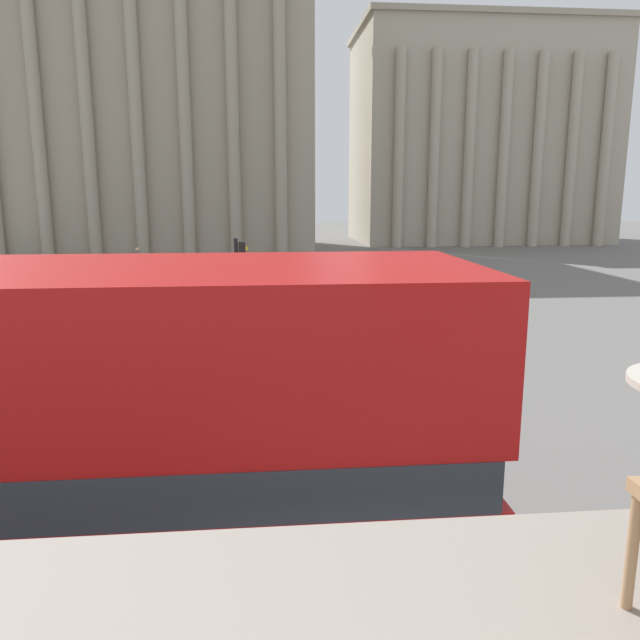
{
  "coord_description": "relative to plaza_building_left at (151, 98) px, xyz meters",
  "views": [
    {
      "loc": [
        -0.8,
        -2.52,
        4.81
      ],
      "look_at": [
        0.92,
        15.39,
        1.11
      ],
      "focal_mm": 35.0,
      "sensor_mm": 36.0,
      "label": 1
    }
  ],
  "objects": [
    {
      "name": "traffic_light_mid",
      "position": [
        8.13,
        -36.79,
        -10.13
      ],
      "size": [
        0.42,
        0.24,
        3.49
      ],
      "color": "black",
      "rests_on": "ground_plane"
    },
    {
      "name": "plaza_building_left",
      "position": [
        0.0,
        0.0,
        0.0
      ],
      "size": [
        26.68,
        14.77,
        24.87
      ],
      "color": "#A39984",
      "rests_on": "ground_plane"
    },
    {
      "name": "traffic_light_near",
      "position": [
        6.59,
        -43.41,
        -10.1
      ],
      "size": [
        0.42,
        0.24,
        3.54
      ],
      "color": "black",
      "rests_on": "ground_plane"
    },
    {
      "name": "pedestrian_grey",
      "position": [
        2.0,
        -19.93,
        -11.37
      ],
      "size": [
        0.32,
        0.32,
        1.81
      ],
      "rotation": [
        0.0,
        0.0,
        0.12
      ],
      "color": "#282B33",
      "rests_on": "ground_plane"
    },
    {
      "name": "pedestrian_white",
      "position": [
        9.98,
        -27.82,
        -11.48
      ],
      "size": [
        0.32,
        0.32,
        1.64
      ],
      "rotation": [
        0.0,
        0.0,
        4.59
      ],
      "color": "#282B33",
      "rests_on": "ground_plane"
    },
    {
      "name": "plaza_building_right",
      "position": [
        30.24,
        6.71,
        -2.34
      ],
      "size": [
        24.01,
        14.95,
        20.18
      ],
      "color": "#B2A893",
      "rests_on": "ground_plane"
    },
    {
      "name": "pedestrian_black",
      "position": [
        7.37,
        -34.22,
        -11.49
      ],
      "size": [
        0.32,
        0.32,
        1.63
      ],
      "rotation": [
        0.0,
        0.0,
        3.73
      ],
      "color": "#282B33",
      "rests_on": "ground_plane"
    },
    {
      "name": "car_silver",
      "position": [
        9.69,
        -30.05,
        -11.72
      ],
      "size": [
        4.2,
        1.93,
        1.35
      ],
      "rotation": [
        0.0,
        0.0,
        1.54
      ],
      "color": "black",
      "rests_on": "ground_plane"
    },
    {
      "name": "pedestrian_blue",
      "position": [
        12.05,
        -37.52,
        -11.43
      ],
      "size": [
        0.32,
        0.32,
        1.72
      ],
      "rotation": [
        0.0,
        0.0,
        1.99
      ],
      "color": "#282B33",
      "rests_on": "ground_plane"
    }
  ]
}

